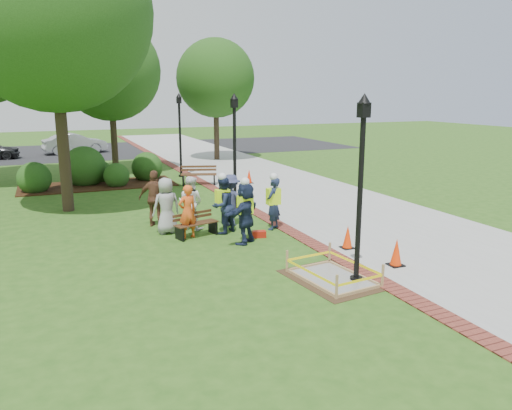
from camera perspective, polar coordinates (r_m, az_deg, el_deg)
name	(u,v)px	position (r m, az deg, el deg)	size (l,w,h in m)	color
ground	(256,251)	(13.85, 0.02, -5.23)	(100.00, 100.00, 0.00)	#285116
sidewalk	(271,181)	(24.71, 1.70, 2.78)	(6.00, 60.00, 0.02)	#9E9E99
brick_edging	(208,185)	(23.57, -5.51, 2.26)	(0.50, 60.00, 0.03)	maroon
mulch_bed	(98,185)	(24.60, -17.56, 2.17)	(7.00, 3.00, 0.05)	#381E0F
parking_lot	(119,150)	(39.70, -15.38, 6.09)	(36.00, 12.00, 0.01)	black
wet_concrete_pad	(333,270)	(11.84, 8.77, -7.35)	(1.97, 2.49, 0.55)	#47331E
bench_near	(196,229)	(15.20, -6.82, -2.76)	(1.42, 0.79, 0.73)	#4C291A
bench_far	(199,179)	(23.72, -6.55, 2.97)	(1.75, 1.05, 0.90)	#4F301B
cone_front	(396,253)	(13.01, 15.74, -5.30)	(0.37, 0.37, 0.72)	black
cone_back	(348,238)	(14.14, 10.42, -3.68)	(0.34, 0.34, 0.67)	black
cone_far	(249,177)	(23.96, -0.80, 3.26)	(0.35, 0.35, 0.69)	black
toolbox	(259,234)	(15.05, 0.36, -3.35)	(0.40, 0.22, 0.20)	#AE1A0D
lamp_near	(361,175)	(11.28, 11.89, 3.34)	(0.28, 0.28, 4.26)	black
lamp_mid	(235,143)	(18.37, -2.46, 7.12)	(0.28, 0.28, 4.26)	black
lamp_far	(180,129)	(26.00, -8.70, 8.62)	(0.28, 0.28, 4.26)	black
tree_left	(52,12)	(19.46, -22.30, 19.76)	(6.83, 6.83, 10.38)	#3D2D1E
tree_back	(110,71)	(27.98, -16.37, 14.53)	(5.24, 5.24, 8.03)	#3D2D1E
tree_right	(216,78)	(32.55, -4.64, 14.24)	(4.94, 4.94, 7.64)	#3D2D1E
shrub_a	(36,192)	(23.95, -23.88, 1.35)	(1.45, 1.45, 1.45)	#1D4313
shrub_b	(86,185)	(25.03, -18.88, 2.20)	(1.98, 1.98, 1.98)	#1D4313
shrub_c	(117,186)	(24.15, -15.58, 2.06)	(1.19, 1.19, 1.19)	#1D4313
shrub_d	(148,180)	(25.57, -12.28, 2.81)	(1.51, 1.51, 1.51)	#1D4313
shrub_e	(101,182)	(25.64, -17.29, 2.55)	(1.13, 1.13, 1.13)	#1D4313
casual_person_a	(166,206)	(15.57, -10.21, -0.08)	(0.60, 0.42, 1.74)	#979797
casual_person_b	(187,212)	(14.96, -7.84, -0.77)	(0.58, 0.45, 1.61)	#EE571C
casual_person_c	(190,203)	(15.93, -7.50, 0.23)	(0.64, 0.63, 1.71)	white
casual_person_d	(155,198)	(16.48, -11.44, 0.73)	(0.69, 0.60, 1.83)	brown
casual_person_e	(231,200)	(16.23, -2.88, 0.53)	(0.64, 0.61, 1.69)	#34395C
hivis_worker_a	(245,211)	(14.29, -1.24, -0.69)	(0.67, 0.64, 1.93)	#1C2D49
hivis_worker_b	(273,201)	(15.77, 2.00, 0.41)	(0.63, 0.61, 1.82)	#1A1D43
hivis_worker_c	(223,204)	(15.34, -3.84, 0.16)	(0.66, 0.59, 1.90)	#1C2B49
parked_car_b	(76,153)	(38.40, -19.90, 5.57)	(4.79, 2.08, 1.56)	#A5A6AB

